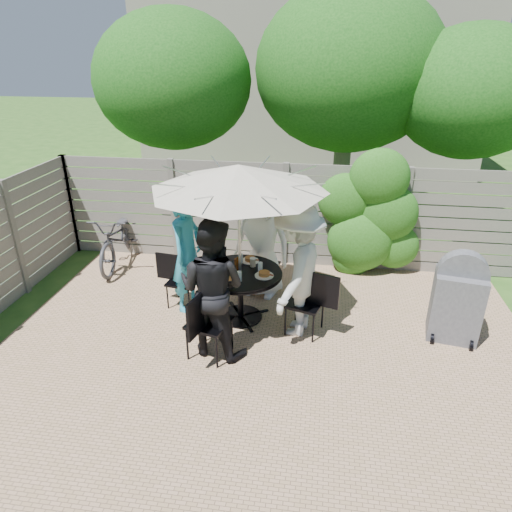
# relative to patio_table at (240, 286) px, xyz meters

# --- Properties ---
(backyard_envelope) EXTENTS (60.00, 60.00, 5.00)m
(backyard_envelope) POSITION_rel_patio_table_xyz_m (0.54, 9.22, 2.08)
(backyard_envelope) COLOR #264B17
(backyard_envelope) RESTS_ON ground
(patio_table) EXTENTS (1.40, 1.40, 0.76)m
(patio_table) POSITION_rel_patio_table_xyz_m (0.00, 0.00, 0.00)
(patio_table) COLOR black
(patio_table) RESTS_ON ground
(umbrella) EXTENTS (2.82, 2.82, 2.26)m
(umbrella) POSITION_rel_patio_table_xyz_m (0.00, 0.00, 1.56)
(umbrella) COLOR silver
(umbrella) RESTS_ON ground
(chair_back) EXTENTS (0.49, 0.65, 0.86)m
(chair_back) POSITION_rel_patio_table_xyz_m (0.23, 0.94, -0.27)
(chair_back) COLOR black
(chair_back) RESTS_ON ground
(person_back) EXTENTS (0.99, 0.77, 1.80)m
(person_back) POSITION_rel_patio_table_xyz_m (0.20, 0.81, 0.37)
(person_back) COLOR white
(person_back) RESTS_ON ground
(chair_left) EXTENTS (0.63, 0.46, 0.84)m
(chair_left) POSITION_rel_patio_table_xyz_m (-0.94, 0.23, -0.28)
(chair_left) COLOR black
(chair_left) RESTS_ON ground
(person_left) EXTENTS (0.57, 0.73, 1.77)m
(person_left) POSITION_rel_patio_table_xyz_m (-0.81, 0.20, 0.36)
(person_left) COLOR #2B98BC
(person_left) RESTS_ON ground
(chair_front) EXTENTS (0.59, 0.76, 1.00)m
(chair_front) POSITION_rel_patio_table_xyz_m (-0.23, -0.94, -0.23)
(chair_front) COLOR black
(chair_front) RESTS_ON ground
(person_front) EXTENTS (1.02, 0.88, 1.82)m
(person_front) POSITION_rel_patio_table_xyz_m (-0.20, -0.81, 0.38)
(person_front) COLOR black
(person_front) RESTS_ON ground
(chair_right) EXTENTS (0.73, 0.57, 0.95)m
(chair_right) POSITION_rel_patio_table_xyz_m (0.94, -0.23, -0.24)
(chair_right) COLOR black
(chair_right) RESTS_ON ground
(person_right) EXTENTS (0.95, 1.32, 1.85)m
(person_right) POSITION_rel_patio_table_xyz_m (0.81, -0.20, 0.39)
(person_right) COLOR beige
(person_right) RESTS_ON ground
(plate_back) EXTENTS (0.26, 0.26, 0.06)m
(plate_back) POSITION_rel_patio_table_xyz_m (0.09, 0.35, 0.25)
(plate_back) COLOR white
(plate_back) RESTS_ON patio_table
(plate_left) EXTENTS (0.26, 0.26, 0.06)m
(plate_left) POSITION_rel_patio_table_xyz_m (-0.35, 0.09, 0.25)
(plate_left) COLOR white
(plate_left) RESTS_ON patio_table
(plate_front) EXTENTS (0.26, 0.26, 0.06)m
(plate_front) POSITION_rel_patio_table_xyz_m (-0.09, -0.35, 0.25)
(plate_front) COLOR white
(plate_front) RESTS_ON patio_table
(plate_right) EXTENTS (0.26, 0.26, 0.06)m
(plate_right) POSITION_rel_patio_table_xyz_m (0.35, -0.09, 0.25)
(plate_right) COLOR white
(plate_right) RESTS_ON patio_table
(glass_back) EXTENTS (0.07, 0.07, 0.14)m
(glass_back) POSITION_rel_patio_table_xyz_m (-0.04, 0.28, 0.30)
(glass_back) COLOR silver
(glass_back) RESTS_ON patio_table
(glass_left) EXTENTS (0.07, 0.07, 0.14)m
(glass_left) POSITION_rel_patio_table_xyz_m (-0.28, -0.04, 0.30)
(glass_left) COLOR silver
(glass_left) RESTS_ON patio_table
(glass_front) EXTENTS (0.07, 0.07, 0.14)m
(glass_front) POSITION_rel_patio_table_xyz_m (0.04, -0.28, 0.30)
(glass_front) COLOR silver
(glass_front) RESTS_ON patio_table
(glass_right) EXTENTS (0.07, 0.07, 0.14)m
(glass_right) POSITION_rel_patio_table_xyz_m (0.28, 0.04, 0.30)
(glass_right) COLOR silver
(glass_right) RESTS_ON patio_table
(syrup_jug) EXTENTS (0.09, 0.09, 0.16)m
(syrup_jug) POSITION_rel_patio_table_xyz_m (-0.05, 0.06, 0.31)
(syrup_jug) COLOR #59280C
(syrup_jug) RESTS_ON patio_table
(coffee_cup) EXTENTS (0.08, 0.08, 0.12)m
(coffee_cup) POSITION_rel_patio_table_xyz_m (0.15, 0.19, 0.29)
(coffee_cup) COLOR #C6B293
(coffee_cup) RESTS_ON patio_table
(bicycle) EXTENTS (0.81, 1.91, 0.98)m
(bicycle) POSITION_rel_patio_table_xyz_m (-2.47, 1.53, -0.04)
(bicycle) COLOR #333338
(bicycle) RESTS_ON ground
(bbq_grill) EXTENTS (0.70, 0.58, 1.27)m
(bbq_grill) POSITION_rel_patio_table_xyz_m (2.90, -0.05, 0.05)
(bbq_grill) COLOR slate
(bbq_grill) RESTS_ON ground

